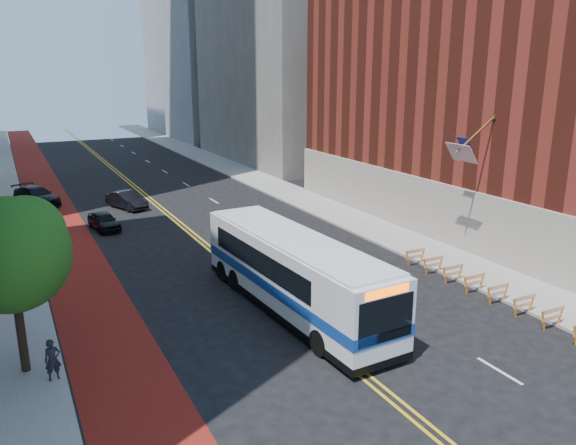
# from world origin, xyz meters

# --- Properties ---
(ground) EXTENTS (160.00, 160.00, 0.00)m
(ground) POSITION_xyz_m (0.00, 0.00, 0.00)
(ground) COLOR black
(ground) RESTS_ON ground
(sidewalk_right) EXTENTS (4.00, 140.00, 0.15)m
(sidewalk_right) POSITION_xyz_m (12.00, 30.00, 0.07)
(sidewalk_right) COLOR gray
(sidewalk_right) RESTS_ON ground
(bus_lane_paint) EXTENTS (3.60, 140.00, 0.01)m
(bus_lane_paint) POSITION_xyz_m (-8.10, 30.00, 0.00)
(bus_lane_paint) COLOR maroon
(bus_lane_paint) RESTS_ON ground
(center_line_inner) EXTENTS (0.14, 140.00, 0.01)m
(center_line_inner) POSITION_xyz_m (-0.18, 30.00, 0.00)
(center_line_inner) COLOR gold
(center_line_inner) RESTS_ON ground
(center_line_outer) EXTENTS (0.14, 140.00, 0.01)m
(center_line_outer) POSITION_xyz_m (0.18, 30.00, 0.00)
(center_line_outer) COLOR gold
(center_line_outer) RESTS_ON ground
(lane_dashes) EXTENTS (0.14, 98.20, 0.01)m
(lane_dashes) POSITION_xyz_m (4.80, 38.00, 0.01)
(lane_dashes) COLOR silver
(lane_dashes) RESTS_ON ground
(brick_building) EXTENTS (18.73, 36.00, 22.00)m
(brick_building) POSITION_xyz_m (21.93, 12.00, 10.96)
(brick_building) COLOR maroon
(brick_building) RESTS_ON ground
(construction_barriers) EXTENTS (1.42, 10.91, 1.00)m
(construction_barriers) POSITION_xyz_m (9.60, 3.42, 0.68)
(construction_barriers) COLOR orange
(construction_barriers) RESTS_ON ground
(street_tree) EXTENTS (4.20, 4.20, 6.70)m
(street_tree) POSITION_xyz_m (-11.24, 6.04, 4.91)
(street_tree) COLOR black
(street_tree) RESTS_ON sidewalk_left
(transit_bus) EXTENTS (3.60, 13.46, 3.66)m
(transit_bus) POSITION_xyz_m (0.38, 6.64, 1.91)
(transit_bus) COLOR silver
(transit_bus) RESTS_ON ground
(car_a) EXTENTS (2.08, 3.93, 1.27)m
(car_a) POSITION_xyz_m (-5.25, 24.99, 0.64)
(car_a) COLOR black
(car_a) RESTS_ON ground
(car_b) EXTENTS (2.87, 4.50, 1.40)m
(car_b) POSITION_xyz_m (-2.48, 30.62, 0.70)
(car_b) COLOR black
(car_b) RESTS_ON ground
(car_c) EXTENTS (3.97, 5.71, 1.54)m
(car_c) POSITION_xyz_m (-9.01, 35.33, 0.77)
(car_c) COLOR black
(car_c) RESTS_ON ground
(pedestrian) EXTENTS (0.62, 0.46, 1.57)m
(pedestrian) POSITION_xyz_m (-10.40, 4.83, 0.94)
(pedestrian) COLOR black
(pedestrian) RESTS_ON sidewalk_left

